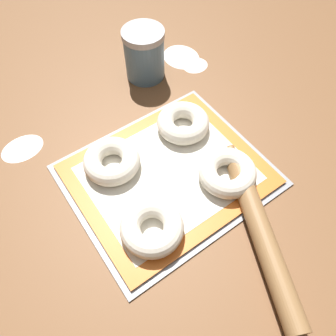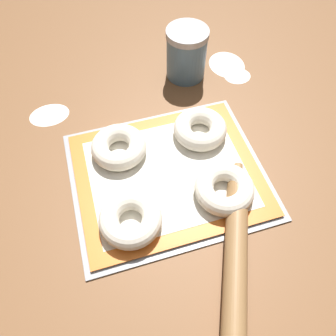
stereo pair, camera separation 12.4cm
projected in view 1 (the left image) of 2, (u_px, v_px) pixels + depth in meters
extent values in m
plane|color=brown|center=(162.00, 174.00, 0.72)|extent=(2.80, 2.80, 0.00)
cube|color=#93969B|center=(168.00, 175.00, 0.71)|extent=(0.42, 0.35, 0.01)
cube|color=orange|center=(168.00, 174.00, 0.71)|extent=(0.39, 0.33, 0.00)
cube|color=silver|center=(168.00, 173.00, 0.71)|extent=(0.33, 0.27, 0.00)
torus|color=silver|center=(152.00, 227.00, 0.62)|extent=(0.12, 0.12, 0.04)
torus|color=silver|center=(227.00, 173.00, 0.69)|extent=(0.12, 0.12, 0.04)
torus|color=silver|center=(112.00, 161.00, 0.70)|extent=(0.12, 0.12, 0.04)
torus|color=silver|center=(183.00, 123.00, 0.76)|extent=(0.12, 0.12, 0.04)
cylinder|color=slate|center=(145.00, 57.00, 0.85)|extent=(0.10, 0.10, 0.12)
cylinder|color=#B2B2B7|center=(143.00, 34.00, 0.80)|extent=(0.11, 0.11, 0.02)
cylinder|color=olive|center=(263.00, 238.00, 0.62)|extent=(0.18, 0.32, 0.04)
cylinder|color=olive|center=(233.00, 156.00, 0.72)|extent=(0.04, 0.05, 0.02)
ellipsoid|color=white|center=(195.00, 65.00, 0.92)|extent=(0.07, 0.06, 0.00)
ellipsoid|color=white|center=(22.00, 148.00, 0.76)|extent=(0.10, 0.07, 0.00)
ellipsoid|color=white|center=(181.00, 56.00, 0.94)|extent=(0.10, 0.11, 0.00)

